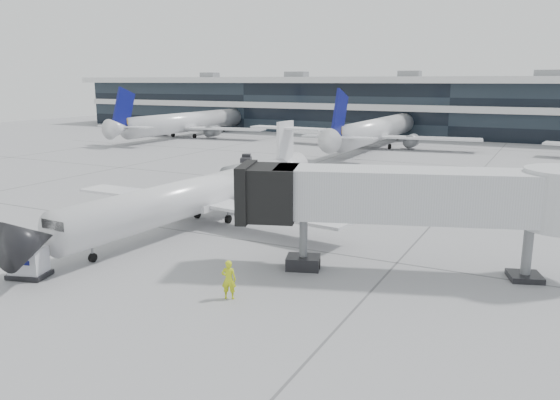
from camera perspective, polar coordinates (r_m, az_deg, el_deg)
The scene contains 10 objects.
ground at distance 36.55m, azimuth -3.23°, elevation -4.28°, with size 220.00×220.00×0.00m, color gray.
terminal at distance 113.75m, azimuth 18.23°, elevation 9.01°, with size 170.00×22.00×10.00m, color black.
bg_jet_left at distance 106.32m, azimuth -9.38°, elevation 6.56°, with size 32.00×40.00×9.60m, color silver, non-canonical shape.
bg_jet_center at distance 89.63m, azimuth 10.18°, elevation 5.47°, with size 32.00×40.00×9.60m, color silver, non-canonical shape.
regional_jet at distance 40.61m, azimuth -8.11°, elevation 0.72°, with size 23.84×29.78×6.87m.
jet_bridge at distance 30.22m, azimuth 15.47°, elevation 0.35°, with size 18.40×8.99×6.04m.
ramp_worker at distance 26.94m, azimuth -5.37°, elevation -8.27°, with size 0.72×0.47×1.98m, color #C7DA16.
cargo_uld at distance 32.66m, azimuth -24.79°, elevation -5.97°, with size 2.36×2.01×1.64m.
traffic_cone at distance 48.88m, azimuth -2.13°, elevation 0.28°, with size 0.36×0.36×0.49m.
far_tug at distance 69.46m, azimuth -3.56°, elevation 4.19°, with size 1.97×2.43×1.34m.
Camera 1 is at (17.69, -30.23, 10.46)m, focal length 35.00 mm.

